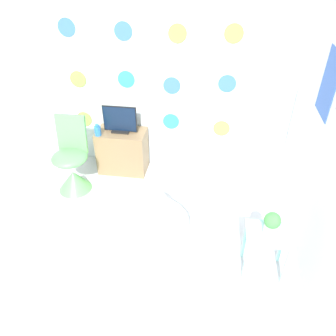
% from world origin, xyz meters
% --- Properties ---
extents(ground_plane, '(12.00, 12.00, 0.00)m').
position_xyz_m(ground_plane, '(0.00, 0.00, 0.00)').
color(ground_plane, silver).
extents(wall_back_dotted, '(4.32, 0.05, 2.60)m').
position_xyz_m(wall_back_dotted, '(0.00, 2.14, 1.30)').
color(wall_back_dotted, white).
rests_on(wall_back_dotted, ground_plane).
extents(wall_right, '(0.06, 3.12, 2.60)m').
position_xyz_m(wall_right, '(1.68, 1.06, 1.30)').
color(wall_right, white).
rests_on(wall_right, ground_plane).
extents(rug, '(0.91, 0.67, 0.01)m').
position_xyz_m(rug, '(0.19, 0.67, 0.00)').
color(rug, silver).
rests_on(rug, ground_plane).
extents(bathtub, '(0.89, 0.58, 0.47)m').
position_xyz_m(bathtub, '(0.18, 0.81, 0.23)').
color(bathtub, white).
rests_on(bathtub, ground_plane).
extents(chair, '(0.41, 0.41, 0.89)m').
position_xyz_m(chair, '(-0.80, 1.44, 0.29)').
color(chair, '#66C166').
rests_on(chair, ground_plane).
extents(tv_cabinet, '(0.60, 0.36, 0.55)m').
position_xyz_m(tv_cabinet, '(-0.33, 1.92, 0.28)').
color(tv_cabinet, '#8E704C').
rests_on(tv_cabinet, ground_plane).
extents(tv, '(0.41, 0.12, 0.33)m').
position_xyz_m(tv, '(-0.33, 1.92, 0.70)').
color(tv, black).
rests_on(tv, tv_cabinet).
extents(vase, '(0.08, 0.08, 0.14)m').
position_xyz_m(vase, '(-0.57, 1.79, 0.62)').
color(vase, '#2D72B7').
rests_on(vase, tv_cabinet).
extents(side_table, '(0.38, 0.30, 0.47)m').
position_xyz_m(side_table, '(1.32, 0.56, 0.36)').
color(side_table, '#99E0D8').
rests_on(side_table, ground_plane).
extents(potted_plant_left, '(0.14, 0.14, 0.21)m').
position_xyz_m(potted_plant_left, '(1.32, 0.56, 0.58)').
color(potted_plant_left, white).
rests_on(potted_plant_left, side_table).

